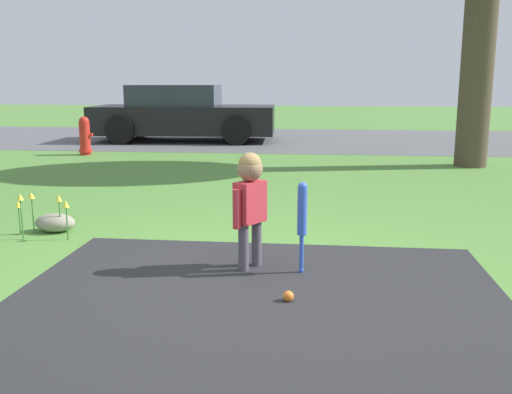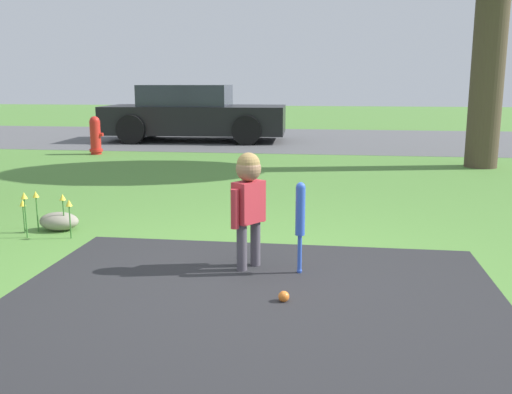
{
  "view_description": "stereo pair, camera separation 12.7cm",
  "coord_description": "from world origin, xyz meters",
  "views": [
    {
      "loc": [
        0.6,
        -3.82,
        1.4
      ],
      "look_at": [
        0.09,
        0.72,
        0.48
      ],
      "focal_mm": 40.0,
      "sensor_mm": 36.0,
      "label": 1
    },
    {
      "loc": [
        0.72,
        -3.8,
        1.4
      ],
      "look_at": [
        0.09,
        0.72,
        0.48
      ],
      "focal_mm": 40.0,
      "sensor_mm": 36.0,
      "label": 2
    }
  ],
  "objects": [
    {
      "name": "edging_rock",
      "position": [
        -1.89,
        1.19,
        0.09
      ],
      "size": [
        0.38,
        0.26,
        0.17
      ],
      "color": "gray",
      "rests_on": "ground"
    },
    {
      "name": "parked_car",
      "position": [
        -2.68,
        9.62,
        0.63
      ],
      "size": [
        4.35,
        2.14,
        1.32
      ],
      "rotation": [
        0.0,
        0.0,
        0.06
      ],
      "color": "black",
      "rests_on": "ground"
    },
    {
      "name": "fire_hydrant",
      "position": [
        -3.94,
        6.8,
        0.36
      ],
      "size": [
        0.29,
        0.25,
        0.74
      ],
      "color": "red",
      "rests_on": "ground"
    },
    {
      "name": "baseball_bat",
      "position": [
        0.48,
        0.25,
        0.45
      ],
      "size": [
        0.07,
        0.07,
        0.69
      ],
      "color": "blue",
      "rests_on": "ground"
    },
    {
      "name": "child",
      "position": [
        0.09,
        0.32,
        0.58
      ],
      "size": [
        0.25,
        0.31,
        0.89
      ],
      "rotation": [
        0.0,
        0.0,
        1.0
      ],
      "color": "#4C4751",
      "rests_on": "ground"
    },
    {
      "name": "flower_bed",
      "position": [
        -1.94,
        1.02,
        0.31
      ],
      "size": [
        0.57,
        0.31,
        0.42
      ],
      "color": "#38702D",
      "rests_on": "ground"
    },
    {
      "name": "sports_ball",
      "position": [
        0.42,
        -0.32,
        0.04
      ],
      "size": [
        0.07,
        0.07,
        0.07
      ],
      "color": "orange",
      "rests_on": "ground"
    },
    {
      "name": "street_strip",
      "position": [
        0.0,
        10.34,
        0.0
      ],
      "size": [
        40.0,
        6.0,
        0.01
      ],
      "color": "#59595B",
      "rests_on": "ground"
    },
    {
      "name": "ground_plane",
      "position": [
        0.0,
        0.0,
        0.0
      ],
      "size": [
        60.0,
        60.0,
        0.0
      ],
      "primitive_type": "plane",
      "color": "#518438"
    }
  ]
}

